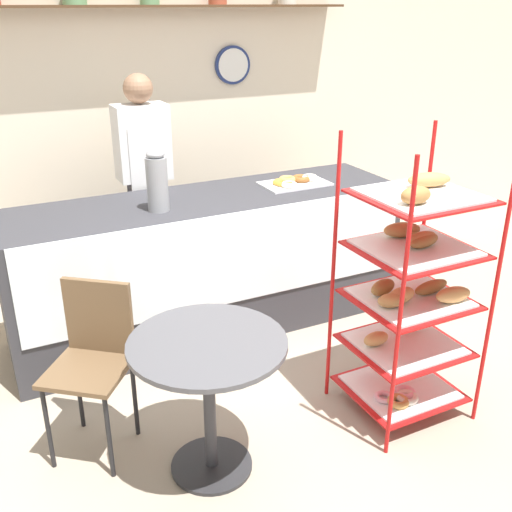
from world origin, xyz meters
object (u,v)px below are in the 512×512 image
(pastry_rack, at_px, (410,293))
(cafe_table, at_px, (208,374))
(donut_tray_counter, at_px, (293,182))
(cafe_chair, at_px, (94,349))
(coffee_carafe, at_px, (157,181))
(person_worker, at_px, (145,184))

(pastry_rack, height_order, cafe_table, pastry_rack)
(cafe_table, relative_size, donut_tray_counter, 1.56)
(pastry_rack, xyz_separation_m, cafe_table, (-1.16, 0.03, -0.18))
(pastry_rack, bearing_deg, cafe_chair, 163.38)
(cafe_table, xyz_separation_m, coffee_carafe, (0.19, 1.25, 0.60))
(cafe_table, height_order, cafe_chair, cafe_chair)
(cafe_table, bearing_deg, person_worker, 81.14)
(pastry_rack, relative_size, cafe_chair, 1.75)
(pastry_rack, distance_m, person_worker, 2.11)
(pastry_rack, height_order, person_worker, person_worker)
(person_worker, relative_size, cafe_chair, 1.92)
(person_worker, bearing_deg, cafe_chair, -117.13)
(cafe_table, relative_size, coffee_carafe, 1.94)
(pastry_rack, height_order, coffee_carafe, pastry_rack)
(cafe_table, xyz_separation_m, donut_tray_counter, (1.24, 1.37, 0.43))
(person_worker, relative_size, cafe_table, 2.32)
(person_worker, distance_m, cafe_table, 1.94)
(cafe_chair, distance_m, coffee_carafe, 1.17)
(person_worker, xyz_separation_m, cafe_table, (-0.29, -1.88, -0.40))
(pastry_rack, xyz_separation_m, donut_tray_counter, (0.07, 1.39, 0.25))
(pastry_rack, relative_size, donut_tray_counter, 3.31)
(pastry_rack, distance_m, cafe_chair, 1.68)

